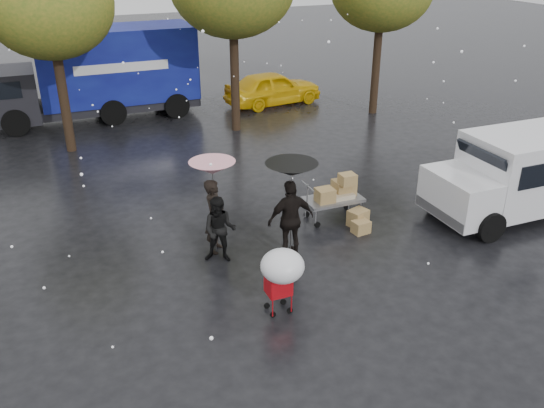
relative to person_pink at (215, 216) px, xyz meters
name	(u,v)px	position (x,y,z in m)	size (l,w,h in m)	color
ground	(278,274)	(0.93, -1.54, -0.90)	(90.00, 90.00, 0.00)	black
person_pink	(215,216)	(0.00, 0.00, 0.00)	(0.66, 0.43, 1.80)	black
person_middle	(220,230)	(-0.03, -0.48, -0.12)	(0.76, 0.59, 1.57)	black
person_black	(291,219)	(1.53, -0.89, 0.04)	(1.10, 0.46, 1.88)	black
umbrella_pink	(212,168)	(0.00, 0.00, 1.19)	(1.05, 1.05, 2.25)	#4C4C4C
umbrella_black	(292,170)	(1.53, -0.89, 1.25)	(1.17, 1.17, 2.31)	#4C4C4C
vendor_cart	(336,193)	(3.41, 0.42, -0.17)	(1.52, 0.80, 1.27)	slate
shopping_cart	(282,269)	(0.42, -2.94, 0.16)	(0.84, 0.84, 1.46)	red
white_van	(525,172)	(8.10, -1.13, 0.26)	(4.91, 2.18, 2.20)	white
blue_truck	(96,74)	(-1.10, 11.98, 0.86)	(8.30, 2.60, 3.50)	navy
box_ground_near	(358,218)	(3.74, -0.17, -0.69)	(0.48, 0.38, 0.43)	olive
box_ground_far	(361,227)	(3.61, -0.55, -0.74)	(0.41, 0.32, 0.32)	olive
yellow_taxi	(273,88)	(6.07, 11.19, -0.18)	(1.70, 4.22, 1.44)	yellow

